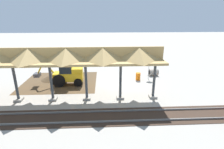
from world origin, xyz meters
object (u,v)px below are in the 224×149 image
(backhoe, at_px, (67,74))
(traffic_barrel, at_px, (138,76))
(stop_sign, at_px, (149,64))
(concrete_pipe, at_px, (153,72))

(backhoe, xyz_separation_m, traffic_barrel, (-8.23, -1.01, -0.81))
(stop_sign, height_order, traffic_barrel, stop_sign)
(backhoe, height_order, concrete_pipe, backhoe)
(backhoe, xyz_separation_m, concrete_pipe, (-10.55, -2.58, -0.83))
(stop_sign, bearing_deg, traffic_barrel, 24.51)
(concrete_pipe, bearing_deg, traffic_barrel, 34.07)
(backhoe, distance_m, traffic_barrel, 8.33)
(backhoe, relative_size, concrete_pipe, 4.33)
(stop_sign, distance_m, backhoe, 9.80)
(stop_sign, height_order, concrete_pipe, stop_sign)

